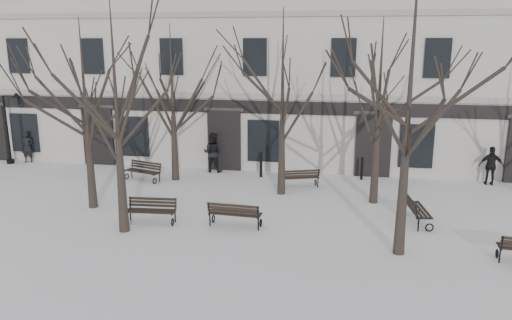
% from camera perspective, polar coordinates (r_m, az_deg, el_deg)
% --- Properties ---
extents(ground, '(100.00, 100.00, 0.00)m').
position_cam_1_polar(ground, '(16.33, 1.94, -8.57)').
color(ground, white).
rests_on(ground, ground).
extents(building, '(40.40, 10.20, 11.40)m').
position_cam_1_polar(building, '(28.04, 5.84, 12.15)').
color(building, '#B6B1A8').
rests_on(building, ground).
extents(tree_0, '(4.86, 4.86, 6.94)m').
position_cam_1_polar(tree_0, '(19.04, -19.02, 7.35)').
color(tree_0, black).
rests_on(tree_0, ground).
extents(tree_1, '(5.17, 5.17, 7.39)m').
position_cam_1_polar(tree_1, '(16.16, -15.77, 7.62)').
color(tree_1, black).
rests_on(tree_1, ground).
extents(tree_2, '(6.07, 6.07, 8.66)m').
position_cam_1_polar(tree_2, '(14.36, 17.36, 10.04)').
color(tree_2, black).
rests_on(tree_2, ground).
extents(tree_4, '(4.80, 4.80, 6.86)m').
position_cam_1_polar(tree_4, '(22.14, -9.58, 8.52)').
color(tree_4, black).
rests_on(tree_4, ground).
extents(tree_5, '(5.16, 5.16, 7.38)m').
position_cam_1_polar(tree_5, '(19.70, 3.06, 9.04)').
color(tree_5, black).
rests_on(tree_5, ground).
extents(tree_6, '(4.88, 4.88, 6.98)m').
position_cam_1_polar(tree_6, '(19.13, 13.95, 7.78)').
color(tree_6, black).
rests_on(tree_6, ground).
extents(bench_0, '(1.73, 0.73, 0.85)m').
position_cam_1_polar(bench_0, '(17.62, -11.88, -5.58)').
color(bench_0, black).
rests_on(bench_0, ground).
extents(bench_1, '(1.81, 0.76, 0.89)m').
position_cam_1_polar(bench_1, '(16.83, -2.45, -6.12)').
color(bench_1, black).
rests_on(bench_1, ground).
extents(bench_3, '(1.77, 1.09, 0.85)m').
position_cam_1_polar(bench_3, '(22.93, -12.74, -1.17)').
color(bench_3, black).
rests_on(bench_3, ground).
extents(bench_4, '(1.76, 1.12, 0.84)m').
position_cam_1_polar(bench_4, '(21.36, 4.97, -1.97)').
color(bench_4, black).
rests_on(bench_4, ground).
extents(bench_5, '(0.87, 1.87, 0.91)m').
position_cam_1_polar(bench_5, '(18.11, 17.80, -5.31)').
color(bench_5, black).
rests_on(bench_5, ground).
extents(lamp_post, '(1.13, 0.42, 3.62)m').
position_cam_1_polar(lamp_post, '(28.01, -26.24, 3.80)').
color(lamp_post, black).
rests_on(lamp_post, ground).
extents(bollard_a, '(0.15, 0.15, 1.18)m').
position_cam_1_polar(bollard_a, '(22.89, 0.57, -0.42)').
color(bollard_a, black).
rests_on(bollard_a, ground).
extents(bollard_b, '(0.13, 0.13, 1.05)m').
position_cam_1_polar(bollard_b, '(22.95, 12.01, -0.86)').
color(bollard_b, black).
rests_on(bollard_b, ground).
extents(pedestrian_a, '(0.67, 0.53, 1.59)m').
position_cam_1_polar(pedestrian_a, '(28.41, -24.51, -0.22)').
color(pedestrian_a, black).
rests_on(pedestrian_a, ground).
extents(pedestrian_b, '(0.97, 0.78, 1.89)m').
position_cam_1_polar(pedestrian_b, '(24.06, -4.92, -1.33)').
color(pedestrian_b, black).
rests_on(pedestrian_b, ground).
extents(pedestrian_c, '(1.02, 0.49, 1.70)m').
position_cam_1_polar(pedestrian_c, '(24.10, 25.08, -2.56)').
color(pedestrian_c, black).
rests_on(pedestrian_c, ground).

